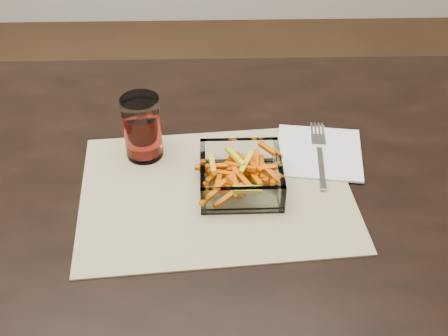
{
  "coord_description": "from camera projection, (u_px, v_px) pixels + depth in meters",
  "views": [
    {
      "loc": [
        0.14,
        -0.7,
        1.39
      ],
      "look_at": [
        0.16,
        0.02,
        0.78
      ],
      "focal_mm": 45.0,
      "sensor_mm": 36.0,
      "label": 1
    }
  ],
  "objects": [
    {
      "name": "tumbler",
      "position": [
        143.0,
        130.0,
        0.98
      ],
      "size": [
        0.07,
        0.07,
        0.12
      ],
      "color": "white",
      "rests_on": "placemat"
    },
    {
      "name": "fork",
      "position": [
        319.0,
        151.0,
        1.01
      ],
      "size": [
        0.03,
        0.19,
        0.0
      ],
      "rotation": [
        0.0,
        0.0,
        -0.09
      ],
      "color": "silver",
      "rests_on": "napkin"
    },
    {
      "name": "napkin",
      "position": [
        319.0,
        152.0,
        1.02
      ],
      "size": [
        0.17,
        0.17,
        0.0
      ],
      "primitive_type": "cube",
      "rotation": [
        0.0,
        0.0,
        -0.15
      ],
      "color": "white",
      "rests_on": "placemat"
    },
    {
      "name": "dining_table",
      "position": [
        135.0,
        228.0,
        1.0
      ],
      "size": [
        1.6,
        0.9,
        0.75
      ],
      "color": "black",
      "rests_on": "ground"
    },
    {
      "name": "glass_bowl",
      "position": [
        241.0,
        177.0,
        0.93
      ],
      "size": [
        0.14,
        0.14,
        0.05
      ],
      "rotation": [
        0.0,
        0.0,
        0.01
      ],
      "color": "white",
      "rests_on": "placemat"
    },
    {
      "name": "placemat",
      "position": [
        216.0,
        191.0,
        0.94
      ],
      "size": [
        0.47,
        0.36,
        0.0
      ],
      "primitive_type": "cube",
      "rotation": [
        0.0,
        0.0,
        0.08
      ],
      "color": "#C7B882",
      "rests_on": "dining_table"
    }
  ]
}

